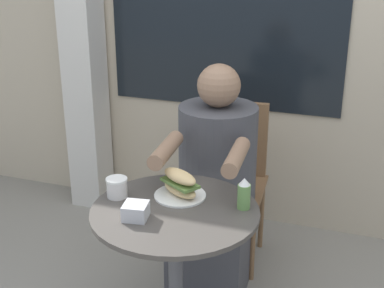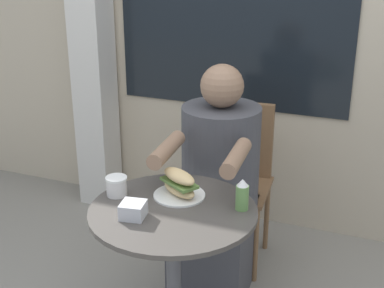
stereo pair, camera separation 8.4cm
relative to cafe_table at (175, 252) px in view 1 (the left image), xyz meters
The scene contains 8 objects.
lattice_pillar 1.72m from the cafe_table, 132.29° to the left, with size 0.21×0.21×2.40m.
cafe_table is the anchor object (origin of this frame).
diner_chair 0.88m from the cafe_table, 90.52° to the left, with size 0.41×0.41×0.87m.
seated_diner 0.53m from the cafe_table, 89.73° to the left, with size 0.41×0.69×1.16m.
sandwich_on_plate 0.27m from the cafe_table, 100.57° to the left, with size 0.21×0.21×0.11m.
drink_cup 0.35m from the cafe_table, behind, with size 0.09×0.09×0.08m.
napkin_box 0.27m from the cafe_table, 134.56° to the right, with size 0.10×0.10×0.06m.
condiment_bottle 0.37m from the cafe_table, 21.72° to the left, with size 0.05×0.05×0.13m.
Camera 1 is at (0.68, -1.72, 1.70)m, focal length 50.00 mm.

